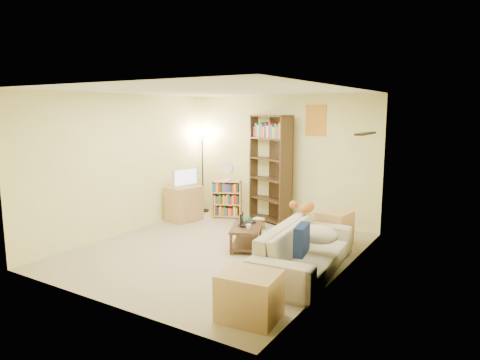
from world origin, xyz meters
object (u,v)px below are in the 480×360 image
object	(u,v)px
end_cabinet	(250,296)
side_table	(334,228)
sofa	(305,250)
short_bookshelf	(227,199)
laptop	(249,224)
mug	(249,227)
coffee_table	(246,234)
television	(183,178)
tall_bookshelf	(270,166)
tabby_cat	(305,207)
floor_lamp	(202,151)
desk_fan	(227,170)
tv_stand	(184,204)

from	to	relation	value
end_cabinet	side_table	bearing A→B (deg)	92.06
sofa	short_bookshelf	distance (m)	3.27
laptop	mug	distance (m)	0.27
sofa	coffee_table	bearing A→B (deg)	63.97
sofa	television	bearing A→B (deg)	62.52
sofa	tall_bookshelf	size ratio (longest dim) A/B	1.05
tabby_cat	short_bookshelf	bearing A→B (deg)	152.08
tabby_cat	end_cabinet	distance (m)	2.45
mug	side_table	xyz separation A→B (m)	(1.01, 1.08, -0.13)
laptop	television	size ratio (longest dim) A/B	0.57
laptop	television	world-z (taller)	television
television	end_cabinet	world-z (taller)	television
laptop	end_cabinet	world-z (taller)	end_cabinet
sofa	side_table	world-z (taller)	sofa
floor_lamp	desk_fan	bearing A→B (deg)	-15.48
laptop	desk_fan	world-z (taller)	desk_fan
mug	side_table	bearing A→B (deg)	46.98
tv_stand	desk_fan	distance (m)	1.11
laptop	mug	xyz separation A→B (m)	(0.13, -0.23, 0.03)
television	side_table	bearing A→B (deg)	-78.20
coffee_table	desk_fan	bearing A→B (deg)	108.35
coffee_table	tv_stand	world-z (taller)	tv_stand
floor_lamp	side_table	size ratio (longest dim) A/B	3.01
tv_stand	mug	bearing A→B (deg)	-15.00
sofa	television	world-z (taller)	television
sofa	end_cabinet	xyz separation A→B (m)	(0.04, -1.57, -0.06)
television	end_cabinet	size ratio (longest dim) A/B	1.05
sofa	coffee_table	xyz separation A→B (m)	(-1.21, 0.46, -0.09)
tabby_cat	tv_stand	world-z (taller)	tabby_cat
tall_bookshelf	end_cabinet	xyz separation A→B (m)	(1.72, -3.74, -0.86)
tall_bookshelf	desk_fan	size ratio (longest dim) A/B	5.07
coffee_table	tall_bookshelf	size ratio (longest dim) A/B	0.44
laptop	floor_lamp	world-z (taller)	floor_lamp
tall_bookshelf	mug	bearing A→B (deg)	-49.78
television	end_cabinet	xyz separation A→B (m)	(3.23, -2.88, -0.62)
television	side_table	size ratio (longest dim) A/B	1.15
end_cabinet	tall_bookshelf	bearing A→B (deg)	114.68
laptop	desk_fan	xyz separation A→B (m)	(-1.35, 1.42, 0.63)
coffee_table	tall_bookshelf	bearing A→B (deg)	81.48
laptop	short_bookshelf	distance (m)	2.02
coffee_table	short_bookshelf	bearing A→B (deg)	108.46
laptop	tall_bookshelf	size ratio (longest dim) A/B	0.17
tv_stand	short_bookshelf	world-z (taller)	short_bookshelf
tall_bookshelf	side_table	size ratio (longest dim) A/B	3.78
tv_stand	television	xyz separation A→B (m)	(0.00, 0.00, 0.53)
laptop	desk_fan	bearing A→B (deg)	42.99
sofa	laptop	bearing A→B (deg)	61.27
tabby_cat	end_cabinet	world-z (taller)	tabby_cat
coffee_table	laptop	world-z (taller)	laptop
tabby_cat	laptop	world-z (taller)	tabby_cat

